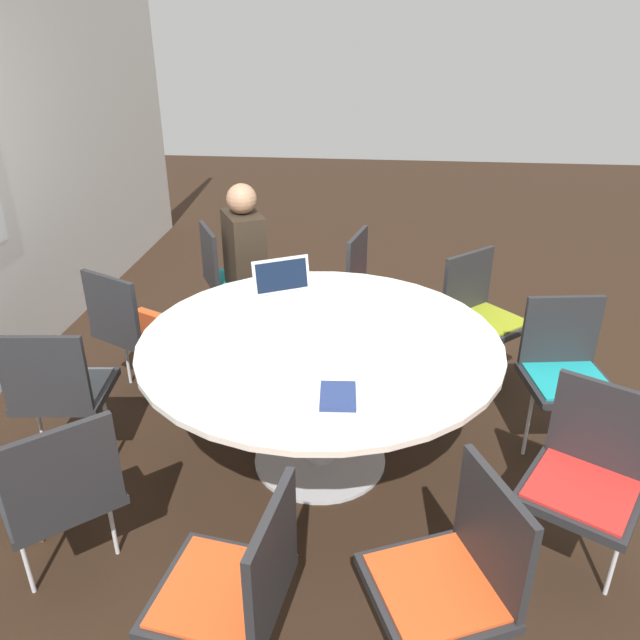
{
  "coord_description": "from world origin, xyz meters",
  "views": [
    {
      "loc": [
        -2.73,
        -0.28,
        2.2
      ],
      "look_at": [
        0.0,
        0.0,
        0.86
      ],
      "focal_mm": 35.0,
      "sensor_mm": 36.0,
      "label": 1
    }
  ],
  "objects_px": {
    "chair_9": "(374,283)",
    "handbag": "(41,491)",
    "chair_5": "(454,571)",
    "chair_1": "(132,322)",
    "chair_2": "(59,386)",
    "chair_6": "(588,471)",
    "spiral_notebook": "(338,396)",
    "person_0": "(247,257)",
    "chair_7": "(566,366)",
    "laptop": "(285,290)",
    "chair_3": "(60,487)",
    "chair_4": "(237,584)",
    "chair_0": "(228,272)",
    "chair_8": "(481,310)"
  },
  "relations": [
    {
      "from": "chair_1",
      "to": "handbag",
      "type": "xyz_separation_m",
      "value": [
        -1.08,
        0.09,
        -0.38
      ]
    },
    {
      "from": "laptop",
      "to": "handbag",
      "type": "bearing_deg",
      "value": -163.89
    },
    {
      "from": "chair_6",
      "to": "laptop",
      "type": "height_order",
      "value": "laptop"
    },
    {
      "from": "chair_4",
      "to": "chair_5",
      "type": "height_order",
      "value": "same"
    },
    {
      "from": "chair_7",
      "to": "chair_8",
      "type": "distance_m",
      "value": 0.76
    },
    {
      "from": "chair_0",
      "to": "chair_6",
      "type": "relative_size",
      "value": 1.0
    },
    {
      "from": "chair_9",
      "to": "handbag",
      "type": "height_order",
      "value": "chair_9"
    },
    {
      "from": "chair_1",
      "to": "chair_6",
      "type": "distance_m",
      "value": 2.63
    },
    {
      "from": "spiral_notebook",
      "to": "handbag",
      "type": "xyz_separation_m",
      "value": [
        -0.02,
        1.42,
        -0.63
      ]
    },
    {
      "from": "handbag",
      "to": "chair_7",
      "type": "bearing_deg",
      "value": -72.52
    },
    {
      "from": "handbag",
      "to": "chair_6",
      "type": "bearing_deg",
      "value": -91.3
    },
    {
      "from": "handbag",
      "to": "chair_5",
      "type": "bearing_deg",
      "value": -108.76
    },
    {
      "from": "spiral_notebook",
      "to": "chair_2",
      "type": "bearing_deg",
      "value": 77.22
    },
    {
      "from": "chair_1",
      "to": "chair_4",
      "type": "xyz_separation_m",
      "value": [
        -1.84,
        -1.07,
        0.0
      ]
    },
    {
      "from": "chair_1",
      "to": "chair_2",
      "type": "distance_m",
      "value": 0.74
    },
    {
      "from": "chair_1",
      "to": "handbag",
      "type": "bearing_deg",
      "value": -68.08
    },
    {
      "from": "chair_4",
      "to": "person_0",
      "type": "bearing_deg",
      "value": 19.95
    },
    {
      "from": "chair_2",
      "to": "chair_7",
      "type": "height_order",
      "value": "same"
    },
    {
      "from": "chair_0",
      "to": "chair_9",
      "type": "distance_m",
      "value": 1.06
    },
    {
      "from": "chair_3",
      "to": "spiral_notebook",
      "type": "bearing_deg",
      "value": -21.38
    },
    {
      "from": "chair_6",
      "to": "person_0",
      "type": "height_order",
      "value": "person_0"
    },
    {
      "from": "chair_7",
      "to": "laptop",
      "type": "distance_m",
      "value": 1.57
    },
    {
      "from": "person_0",
      "to": "chair_3",
      "type": "bearing_deg",
      "value": -36.08
    },
    {
      "from": "spiral_notebook",
      "to": "chair_0",
      "type": "bearing_deg",
      "value": 26.16
    },
    {
      "from": "chair_0",
      "to": "chair_6",
      "type": "distance_m",
      "value": 2.82
    },
    {
      "from": "handbag",
      "to": "chair_1",
      "type": "bearing_deg",
      "value": -4.63
    },
    {
      "from": "chair_1",
      "to": "chair_5",
      "type": "relative_size",
      "value": 1.0
    },
    {
      "from": "chair_6",
      "to": "spiral_notebook",
      "type": "bearing_deg",
      "value": 26.16
    },
    {
      "from": "person_0",
      "to": "chair_2",
      "type": "bearing_deg",
      "value": -53.07
    },
    {
      "from": "chair_2",
      "to": "chair_9",
      "type": "distance_m",
      "value": 2.15
    },
    {
      "from": "chair_0",
      "to": "chair_2",
      "type": "distance_m",
      "value": 1.67
    },
    {
      "from": "chair_8",
      "to": "laptop",
      "type": "xyz_separation_m",
      "value": [
        -0.47,
        1.17,
        0.29
      ]
    },
    {
      "from": "chair_6",
      "to": "spiral_notebook",
      "type": "relative_size",
      "value": 3.95
    },
    {
      "from": "laptop",
      "to": "spiral_notebook",
      "type": "bearing_deg",
      "value": -97.17
    },
    {
      "from": "chair_2",
      "to": "person_0",
      "type": "bearing_deg",
      "value": 58.8
    },
    {
      "from": "chair_0",
      "to": "spiral_notebook",
      "type": "bearing_deg",
      "value": -1.73
    },
    {
      "from": "chair_6",
      "to": "handbag",
      "type": "xyz_separation_m",
      "value": [
        0.06,
        2.46,
        -0.38
      ]
    },
    {
      "from": "chair_9",
      "to": "handbag",
      "type": "distance_m",
      "value": 2.43
    },
    {
      "from": "chair_7",
      "to": "spiral_notebook",
      "type": "bearing_deg",
      "value": 25.78
    },
    {
      "from": "chair_1",
      "to": "chair_6",
      "type": "height_order",
      "value": "same"
    },
    {
      "from": "chair_3",
      "to": "chair_4",
      "type": "distance_m",
      "value": 0.89
    },
    {
      "from": "chair_1",
      "to": "chair_3",
      "type": "relative_size",
      "value": 1.0
    },
    {
      "from": "spiral_notebook",
      "to": "chair_7",
      "type": "bearing_deg",
      "value": -55.6
    },
    {
      "from": "chair_3",
      "to": "chair_7",
      "type": "xyz_separation_m",
      "value": [
        1.19,
        -2.23,
        0.0
      ]
    },
    {
      "from": "chair_9",
      "to": "laptop",
      "type": "xyz_separation_m",
      "value": [
        -0.83,
        0.49,
        0.29
      ]
    },
    {
      "from": "chair_2",
      "to": "chair_7",
      "type": "distance_m",
      "value": 2.63
    },
    {
      "from": "chair_0",
      "to": "chair_7",
      "type": "xyz_separation_m",
      "value": [
        -1.13,
        -2.1,
        0.0
      ]
    },
    {
      "from": "person_0",
      "to": "handbag",
      "type": "height_order",
      "value": "person_0"
    },
    {
      "from": "chair_2",
      "to": "person_0",
      "type": "distance_m",
      "value": 1.59
    },
    {
      "from": "handbag",
      "to": "spiral_notebook",
      "type": "bearing_deg",
      "value": -89.21
    }
  ]
}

